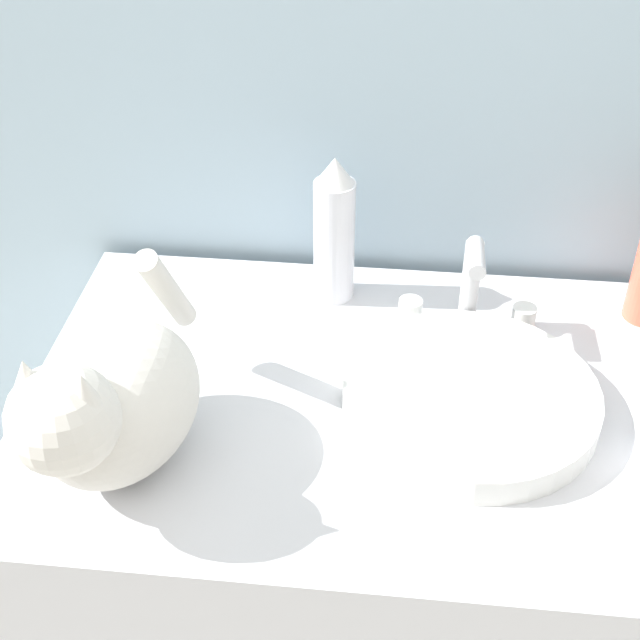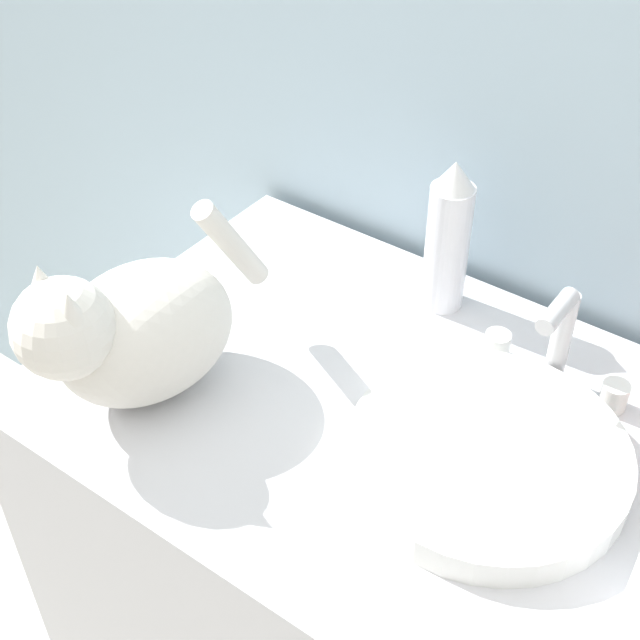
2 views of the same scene
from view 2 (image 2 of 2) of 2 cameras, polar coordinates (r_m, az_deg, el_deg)
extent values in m
cube|color=silver|center=(1.38, 3.98, -18.69)|extent=(0.84, 0.57, 0.86)
cylinder|color=white|center=(0.98, 10.68, -8.56)|extent=(0.30, 0.30, 0.04)
cylinder|color=silver|center=(1.06, 15.15, -1.22)|extent=(0.02, 0.02, 0.13)
cylinder|color=silver|center=(1.00, 14.98, 0.55)|extent=(0.02, 0.07, 0.02)
cylinder|color=white|center=(1.11, 11.25, -1.59)|extent=(0.03, 0.03, 0.03)
cylinder|color=white|center=(1.08, 18.31, -4.64)|extent=(0.03, 0.03, 0.03)
ellipsoid|color=silver|center=(1.03, -11.13, -0.76)|extent=(0.21, 0.25, 0.16)
sphere|color=silver|center=(0.97, -16.09, -0.51)|extent=(0.13, 0.13, 0.11)
cone|color=silver|center=(0.97, -17.43, 2.40)|extent=(0.04, 0.04, 0.04)
cone|color=silver|center=(0.92, -15.68, 0.67)|extent=(0.04, 0.04, 0.04)
cylinder|color=silver|center=(1.05, -5.68, 4.86)|extent=(0.05, 0.10, 0.14)
cylinder|color=silver|center=(1.14, 8.12, 4.60)|extent=(0.06, 0.06, 0.18)
cone|color=white|center=(1.08, 8.64, 9.17)|extent=(0.05, 0.05, 0.04)
camera|label=1|loc=(0.37, -83.28, 2.75)|focal=50.00mm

